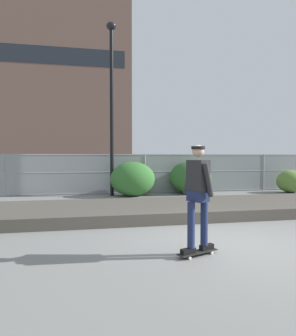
{
  "coord_description": "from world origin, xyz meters",
  "views": [
    {
      "loc": [
        -2.87,
        -5.61,
        1.73
      ],
      "look_at": [
        -0.68,
        4.88,
        1.34
      ],
      "focal_mm": 33.49,
      "sensor_mm": 36.0,
      "label": 1
    }
  ],
  "objects_px": {
    "street_lamp": "(112,90)",
    "parked_car_mid": "(167,172)",
    "parked_car_near": "(44,174)",
    "skateboard": "(198,252)",
    "skater": "(198,191)",
    "shrub_right": "(291,181)",
    "shrub_left": "(133,179)",
    "shrub_center": "(190,177)"
  },
  "relations": [
    {
      "from": "parked_car_near",
      "to": "parked_car_mid",
      "type": "xyz_separation_m",
      "value": [
        6.84,
        0.35,
        0.0
      ]
    },
    {
      "from": "shrub_right",
      "to": "parked_car_near",
      "type": "bearing_deg",
      "value": 161.4
    },
    {
      "from": "street_lamp",
      "to": "parked_car_near",
      "type": "distance_m",
      "value": 6.06
    },
    {
      "from": "parked_car_near",
      "to": "shrub_left",
      "type": "height_order",
      "value": "parked_car_near"
    },
    {
      "from": "street_lamp",
      "to": "shrub_right",
      "type": "relative_size",
      "value": 5.44
    },
    {
      "from": "shrub_center",
      "to": "parked_car_mid",
      "type": "bearing_deg",
      "value": 91.18
    },
    {
      "from": "street_lamp",
      "to": "shrub_center",
      "type": "distance_m",
      "value": 5.34
    },
    {
      "from": "skater",
      "to": "parked_car_near",
      "type": "bearing_deg",
      "value": 108.11
    },
    {
      "from": "skateboard",
      "to": "shrub_right",
      "type": "distance_m",
      "value": 11.31
    },
    {
      "from": "parked_car_near",
      "to": "shrub_right",
      "type": "relative_size",
      "value": 3.17
    },
    {
      "from": "skateboard",
      "to": "skater",
      "type": "relative_size",
      "value": 0.44
    },
    {
      "from": "skateboard",
      "to": "shrub_right",
      "type": "bearing_deg",
      "value": 46.08
    },
    {
      "from": "parked_car_mid",
      "to": "shrub_right",
      "type": "bearing_deg",
      "value": -41.09
    },
    {
      "from": "skateboard",
      "to": "skater",
      "type": "xyz_separation_m",
      "value": [
        0.0,
        0.0,
        1.08
      ]
    },
    {
      "from": "skater",
      "to": "shrub_right",
      "type": "relative_size",
      "value": 1.34
    },
    {
      "from": "skater",
      "to": "shrub_right",
      "type": "xyz_separation_m",
      "value": [
        7.84,
        8.14,
        -0.6
      ]
    },
    {
      "from": "skateboard",
      "to": "street_lamp",
      "type": "xyz_separation_m",
      "value": [
        -0.69,
        8.74,
        4.6
      ]
    },
    {
      "from": "skater",
      "to": "shrub_center",
      "type": "relative_size",
      "value": 0.95
    },
    {
      "from": "skateboard",
      "to": "parked_car_mid",
      "type": "bearing_deg",
      "value": 76.99
    },
    {
      "from": "skateboard",
      "to": "street_lamp",
      "type": "distance_m",
      "value": 9.9
    },
    {
      "from": "skater",
      "to": "shrub_right",
      "type": "distance_m",
      "value": 11.32
    },
    {
      "from": "skateboard",
      "to": "shrub_center",
      "type": "xyz_separation_m",
      "value": [
        2.96,
        8.71,
        0.7
      ]
    },
    {
      "from": "skateboard",
      "to": "parked_car_mid",
      "type": "distance_m",
      "value": 12.82
    },
    {
      "from": "parked_car_mid",
      "to": "shrub_right",
      "type": "distance_m",
      "value": 6.59
    },
    {
      "from": "skateboard",
      "to": "shrub_left",
      "type": "distance_m",
      "value": 8.41
    },
    {
      "from": "parked_car_near",
      "to": "parked_car_mid",
      "type": "relative_size",
      "value": 0.98
    },
    {
      "from": "shrub_right",
      "to": "shrub_left",
      "type": "bearing_deg",
      "value": 178.23
    },
    {
      "from": "skateboard",
      "to": "shrub_right",
      "type": "relative_size",
      "value": 0.58
    },
    {
      "from": "street_lamp",
      "to": "parked_car_mid",
      "type": "xyz_separation_m",
      "value": [
        3.57,
        3.73,
        -3.82
      ]
    },
    {
      "from": "parked_car_mid",
      "to": "skateboard",
      "type": "bearing_deg",
      "value": -103.01
    },
    {
      "from": "shrub_center",
      "to": "skater",
      "type": "bearing_deg",
      "value": -108.77
    },
    {
      "from": "parked_car_near",
      "to": "shrub_right",
      "type": "height_order",
      "value": "parked_car_near"
    },
    {
      "from": "parked_car_mid",
      "to": "shrub_left",
      "type": "relative_size",
      "value": 2.3
    },
    {
      "from": "parked_car_mid",
      "to": "street_lamp",
      "type": "bearing_deg",
      "value": -133.76
    },
    {
      "from": "skater",
      "to": "shrub_center",
      "type": "xyz_separation_m",
      "value": [
        2.96,
        8.71,
        -0.38
      ]
    },
    {
      "from": "shrub_left",
      "to": "skateboard",
      "type": "bearing_deg",
      "value": -91.23
    },
    {
      "from": "street_lamp",
      "to": "shrub_left",
      "type": "distance_m",
      "value": 4.02
    },
    {
      "from": "shrub_center",
      "to": "shrub_right",
      "type": "distance_m",
      "value": 4.92
    },
    {
      "from": "parked_car_near",
      "to": "parked_car_mid",
      "type": "height_order",
      "value": "same"
    },
    {
      "from": "skater",
      "to": "parked_car_mid",
      "type": "bearing_deg",
      "value": 76.99
    },
    {
      "from": "parked_car_mid",
      "to": "shrub_left",
      "type": "bearing_deg",
      "value": -123.44
    },
    {
      "from": "skater",
      "to": "parked_car_mid",
      "type": "xyz_separation_m",
      "value": [
        2.88,
        12.47,
        -0.3
      ]
    }
  ]
}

